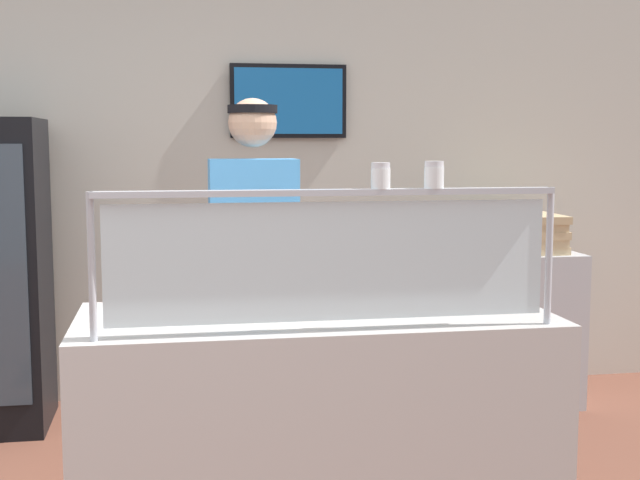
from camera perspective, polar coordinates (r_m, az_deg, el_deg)
The scene contains 10 objects.
shop_rear_unit at distance 5.33m, azimuth -4.35°, elevation 4.20°, with size 6.12×0.13×2.70m.
serving_counter at distance 3.26m, azimuth -0.31°, elevation -13.13°, with size 1.72×0.73×0.95m, color #BCB7B2.
sneeze_guard at distance 2.79m, azimuth 0.73°, elevation -0.23°, with size 1.54×0.06×0.47m.
pizza_tray at distance 3.21m, azimuth -3.40°, elevation -4.38°, with size 0.44×0.44×0.04m.
pizza_server at distance 3.18m, azimuth -3.05°, elevation -4.05°, with size 0.07×0.28×0.01m, color #ADAFB7.
parmesan_shaker at distance 2.81m, azimuth 4.06°, elevation 4.18°, with size 0.06×0.06×0.09m.
pepper_flake_shaker at distance 2.86m, azimuth 7.60°, elevation 4.21°, with size 0.07×0.07×0.09m.
worker_figure at distance 3.76m, azimuth -4.34°, elevation -2.16°, with size 0.41×0.50×1.76m.
prep_shelf at distance 5.34m, azimuth 12.77°, elevation -5.65°, with size 0.70×0.55×0.92m, color #B7BABF.
pizza_box_stack at distance 5.25m, azimuth 12.94°, elevation 0.46°, with size 0.50×0.49×0.22m.
Camera 1 is at (0.35, -2.66, 1.58)m, focal length 48.08 mm.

